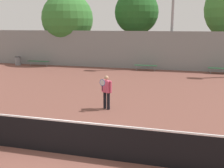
{
  "coord_description": "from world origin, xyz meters",
  "views": [
    {
      "loc": [
        3.25,
        -6.67,
        3.85
      ],
      "look_at": [
        0.05,
        5.68,
        0.92
      ],
      "focal_mm": 42.0,
      "sensor_mm": 36.0,
      "label": 1
    }
  ],
  "objects_px": {
    "trash_bin": "(18,61)",
    "tree_green_tall": "(137,12)",
    "bench_courtside_near": "(38,61)",
    "tennis_player": "(106,90)",
    "tennis_net": "(63,137)",
    "bench_courtside_far": "(146,66)",
    "bench_adjacent_court": "(223,69)",
    "tree_green_broad": "(68,19)"
  },
  "relations": [
    {
      "from": "bench_adjacent_court",
      "to": "tree_green_broad",
      "type": "relative_size",
      "value": 0.32
    },
    {
      "from": "tennis_net",
      "to": "tree_green_broad",
      "type": "xyz_separation_m",
      "value": [
        -7.56,
        17.75,
        3.78
      ]
    },
    {
      "from": "trash_bin",
      "to": "bench_courtside_far",
      "type": "bearing_deg",
      "value": -0.03
    },
    {
      "from": "bench_courtside_near",
      "to": "tree_green_tall",
      "type": "distance_m",
      "value": 10.36
    },
    {
      "from": "tennis_net",
      "to": "trash_bin",
      "type": "distance_m",
      "value": 19.17
    },
    {
      "from": "bench_courtside_near",
      "to": "bench_adjacent_court",
      "type": "relative_size",
      "value": 0.97
    },
    {
      "from": "tree_green_tall",
      "to": "tennis_net",
      "type": "bearing_deg",
      "value": -87.18
    },
    {
      "from": "tree_green_tall",
      "to": "bench_adjacent_court",
      "type": "bearing_deg",
      "value": -25.64
    },
    {
      "from": "bench_adjacent_court",
      "to": "trash_bin",
      "type": "distance_m",
      "value": 18.32
    },
    {
      "from": "trash_bin",
      "to": "tree_green_tall",
      "type": "distance_m",
      "value": 12.23
    },
    {
      "from": "trash_bin",
      "to": "bench_courtside_near",
      "type": "bearing_deg",
      "value": -0.17
    },
    {
      "from": "bench_courtside_far",
      "to": "trash_bin",
      "type": "relative_size",
      "value": 2.34
    },
    {
      "from": "tree_green_tall",
      "to": "trash_bin",
      "type": "bearing_deg",
      "value": -161.5
    },
    {
      "from": "tennis_player",
      "to": "tree_green_broad",
      "type": "height_order",
      "value": "tree_green_broad"
    },
    {
      "from": "bench_courtside_near",
      "to": "tree_green_broad",
      "type": "height_order",
      "value": "tree_green_broad"
    },
    {
      "from": "bench_courtside_far",
      "to": "trash_bin",
      "type": "distance_m",
      "value": 12.25
    },
    {
      "from": "tennis_net",
      "to": "tree_green_tall",
      "type": "height_order",
      "value": "tree_green_tall"
    },
    {
      "from": "trash_bin",
      "to": "tennis_player",
      "type": "bearing_deg",
      "value": -42.17
    },
    {
      "from": "bench_adjacent_court",
      "to": "trash_bin",
      "type": "xyz_separation_m",
      "value": [
        -18.32,
        0.01,
        -0.02
      ]
    },
    {
      "from": "tree_green_tall",
      "to": "tree_green_broad",
      "type": "height_order",
      "value": "tree_green_tall"
    },
    {
      "from": "bench_courtside_near",
      "to": "tree_green_tall",
      "type": "height_order",
      "value": "tree_green_tall"
    },
    {
      "from": "tennis_net",
      "to": "bench_adjacent_court",
      "type": "bearing_deg",
      "value": 66.47
    },
    {
      "from": "tennis_net",
      "to": "bench_courtside_near",
      "type": "relative_size",
      "value": 5.47
    },
    {
      "from": "trash_bin",
      "to": "tree_green_tall",
      "type": "relative_size",
      "value": 0.12
    },
    {
      "from": "tennis_net",
      "to": "bench_courtside_near",
      "type": "bearing_deg",
      "value": 122.16
    },
    {
      "from": "bench_courtside_near",
      "to": "trash_bin",
      "type": "relative_size",
      "value": 2.62
    },
    {
      "from": "tennis_player",
      "to": "tree_green_tall",
      "type": "height_order",
      "value": "tree_green_tall"
    },
    {
      "from": "bench_adjacent_court",
      "to": "tennis_player",
      "type": "bearing_deg",
      "value": -121.29
    },
    {
      "from": "tennis_player",
      "to": "tree_green_tall",
      "type": "distance_m",
      "value": 14.9
    },
    {
      "from": "bench_courtside_far",
      "to": "tennis_player",
      "type": "bearing_deg",
      "value": -92.35
    },
    {
      "from": "bench_courtside_near",
      "to": "trash_bin",
      "type": "bearing_deg",
      "value": 179.83
    },
    {
      "from": "tennis_net",
      "to": "bench_adjacent_court",
      "type": "relative_size",
      "value": 5.3
    },
    {
      "from": "bench_courtside_far",
      "to": "bench_adjacent_court",
      "type": "distance_m",
      "value": 6.06
    },
    {
      "from": "tree_green_broad",
      "to": "trash_bin",
      "type": "bearing_deg",
      "value": -148.22
    },
    {
      "from": "tennis_player",
      "to": "bench_courtside_near",
      "type": "xyz_separation_m",
      "value": [
        -9.64,
        10.7,
        -0.47
      ]
    },
    {
      "from": "bench_courtside_near",
      "to": "tree_green_broad",
      "type": "distance_m",
      "value": 5.08
    },
    {
      "from": "tennis_player",
      "to": "bench_courtside_near",
      "type": "distance_m",
      "value": 14.41
    },
    {
      "from": "bench_courtside_far",
      "to": "trash_bin",
      "type": "xyz_separation_m",
      "value": [
        -12.25,
        0.01,
        -0.02
      ]
    },
    {
      "from": "tennis_net",
      "to": "bench_courtside_far",
      "type": "relative_size",
      "value": 6.14
    },
    {
      "from": "bench_courtside_near",
      "to": "tree_green_broad",
      "type": "relative_size",
      "value": 0.31
    },
    {
      "from": "bench_adjacent_court",
      "to": "bench_courtside_far",
      "type": "bearing_deg",
      "value": -180.0
    },
    {
      "from": "bench_courtside_far",
      "to": "bench_adjacent_court",
      "type": "xyz_separation_m",
      "value": [
        6.06,
        0.0,
        0.0
      ]
    }
  ]
}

